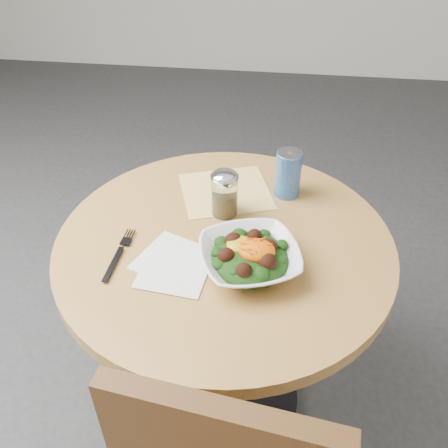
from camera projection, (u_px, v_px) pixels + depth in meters
name	position (u px, v px, depth m)	size (l,w,h in m)	color
ground	(224.00, 397.00, 1.80)	(6.00, 6.00, 0.00)	#2E2E31
table	(224.00, 291.00, 1.45)	(0.90, 0.90, 0.75)	black
cloth_napkin	(226.00, 191.00, 1.49)	(0.25, 0.23, 0.00)	#E2A60B
paper_napkins	(174.00, 264.00, 1.25)	(0.22, 0.24, 0.00)	silver
salad_bowl	(250.00, 257.00, 1.22)	(0.31, 0.31, 0.09)	white
fork	(120.00, 253.00, 1.28)	(0.03, 0.20, 0.00)	black
spice_shaker	(225.00, 193.00, 1.37)	(0.08, 0.08, 0.14)	silver
beverage_can	(288.00, 174.00, 1.44)	(0.08, 0.08, 0.14)	navy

